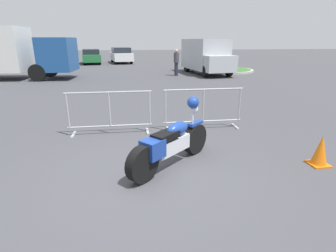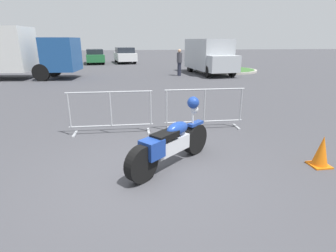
{
  "view_description": "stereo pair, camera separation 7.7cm",
  "coord_description": "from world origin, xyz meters",
  "px_view_note": "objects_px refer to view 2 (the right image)",
  "views": [
    {
      "loc": [
        -0.36,
        -4.05,
        2.25
      ],
      "look_at": [
        0.43,
        0.73,
        0.65
      ],
      "focal_mm": 28.0,
      "sensor_mm": 36.0,
      "label": 1
    },
    {
      "loc": [
        -0.29,
        -4.06,
        2.25
      ],
      "look_at": [
        0.43,
        0.73,
        0.65
      ],
      "focal_mm": 28.0,
      "sensor_mm": 36.0,
      "label": 2
    }
  ],
  "objects_px": {
    "crowd_barrier_far": "(204,109)",
    "pedestrian": "(179,61)",
    "motorcycle": "(171,143)",
    "delivery_van": "(209,55)",
    "parked_car_green": "(95,56)",
    "traffic_cone": "(322,152)",
    "parked_car_silver": "(65,56)",
    "box_truck": "(2,51)",
    "parked_car_white": "(125,55)",
    "parked_car_tan": "(33,56)",
    "crowd_barrier_near": "(111,112)"
  },
  "relations": [
    {
      "from": "delivery_van",
      "to": "parked_car_silver",
      "type": "bearing_deg",
      "value": -136.72
    },
    {
      "from": "motorcycle",
      "to": "traffic_cone",
      "type": "height_order",
      "value": "motorcycle"
    },
    {
      "from": "parked_car_tan",
      "to": "pedestrian",
      "type": "distance_m",
      "value": 16.38
    },
    {
      "from": "crowd_barrier_far",
      "to": "parked_car_silver",
      "type": "distance_m",
      "value": 22.92
    },
    {
      "from": "pedestrian",
      "to": "parked_car_silver",
      "type": "bearing_deg",
      "value": 78.83
    },
    {
      "from": "parked_car_tan",
      "to": "parked_car_white",
      "type": "distance_m",
      "value": 8.79
    },
    {
      "from": "crowd_barrier_near",
      "to": "crowd_barrier_far",
      "type": "height_order",
      "value": "same"
    },
    {
      "from": "traffic_cone",
      "to": "parked_car_silver",
      "type": "bearing_deg",
      "value": 111.87
    },
    {
      "from": "motorcycle",
      "to": "delivery_van",
      "type": "relative_size",
      "value": 0.33
    },
    {
      "from": "parked_car_tan",
      "to": "traffic_cone",
      "type": "bearing_deg",
      "value": -160.51
    },
    {
      "from": "parked_car_green",
      "to": "parked_car_tan",
      "type": "bearing_deg",
      "value": 78.72
    },
    {
      "from": "parked_car_green",
      "to": "traffic_cone",
      "type": "bearing_deg",
      "value": -172.37
    },
    {
      "from": "crowd_barrier_near",
      "to": "pedestrian",
      "type": "relative_size",
      "value": 1.23
    },
    {
      "from": "crowd_barrier_near",
      "to": "parked_car_tan",
      "type": "height_order",
      "value": "parked_car_tan"
    },
    {
      "from": "delivery_van",
      "to": "pedestrian",
      "type": "relative_size",
      "value": 3.07
    },
    {
      "from": "motorcycle",
      "to": "parked_car_white",
      "type": "distance_m",
      "value": 23.66
    },
    {
      "from": "pedestrian",
      "to": "traffic_cone",
      "type": "height_order",
      "value": "pedestrian"
    },
    {
      "from": "crowd_barrier_far",
      "to": "traffic_cone",
      "type": "xyz_separation_m",
      "value": [
        1.55,
        -2.42,
        -0.26
      ]
    },
    {
      "from": "parked_car_white",
      "to": "traffic_cone",
      "type": "bearing_deg",
      "value": -179.32
    },
    {
      "from": "delivery_van",
      "to": "parked_car_white",
      "type": "height_order",
      "value": "delivery_van"
    },
    {
      "from": "delivery_van",
      "to": "traffic_cone",
      "type": "bearing_deg",
      "value": -14.86
    },
    {
      "from": "motorcycle",
      "to": "parked_car_silver",
      "type": "distance_m",
      "value": 24.43
    },
    {
      "from": "pedestrian",
      "to": "parked_car_tan",
      "type": "bearing_deg",
      "value": 86.44
    },
    {
      "from": "crowd_barrier_far",
      "to": "traffic_cone",
      "type": "distance_m",
      "value": 2.88
    },
    {
      "from": "motorcycle",
      "to": "delivery_van",
      "type": "xyz_separation_m",
      "value": [
        4.82,
        13.55,
        0.78
      ]
    },
    {
      "from": "box_truck",
      "to": "parked_car_tan",
      "type": "bearing_deg",
      "value": 105.57
    },
    {
      "from": "parked_car_silver",
      "to": "parked_car_tan",
      "type": "bearing_deg",
      "value": 81.11
    },
    {
      "from": "crowd_barrier_far",
      "to": "parked_car_white",
      "type": "bearing_deg",
      "value": 95.74
    },
    {
      "from": "motorcycle",
      "to": "crowd_barrier_far",
      "type": "height_order",
      "value": "motorcycle"
    },
    {
      "from": "crowd_barrier_far",
      "to": "pedestrian",
      "type": "xyz_separation_m",
      "value": [
        1.41,
        10.77,
        0.37
      ]
    },
    {
      "from": "motorcycle",
      "to": "parked_car_green",
      "type": "distance_m",
      "value": 23.5
    },
    {
      "from": "delivery_van",
      "to": "parked_car_white",
      "type": "bearing_deg",
      "value": -156.46
    },
    {
      "from": "motorcycle",
      "to": "parked_car_white",
      "type": "height_order",
      "value": "parked_car_white"
    },
    {
      "from": "box_truck",
      "to": "motorcycle",
      "type": "bearing_deg",
      "value": -52.1
    },
    {
      "from": "parked_car_silver",
      "to": "pedestrian",
      "type": "distance_m",
      "value": 14.27
    },
    {
      "from": "crowd_barrier_far",
      "to": "delivery_van",
      "type": "bearing_deg",
      "value": 72.56
    },
    {
      "from": "parked_car_tan",
      "to": "parked_car_white",
      "type": "bearing_deg",
      "value": -97.15
    },
    {
      "from": "motorcycle",
      "to": "parked_car_tan",
      "type": "height_order",
      "value": "parked_car_tan"
    },
    {
      "from": "parked_car_silver",
      "to": "parked_car_white",
      "type": "relative_size",
      "value": 1.0
    },
    {
      "from": "box_truck",
      "to": "parked_car_white",
      "type": "height_order",
      "value": "box_truck"
    },
    {
      "from": "parked_car_white",
      "to": "delivery_van",
      "type": "bearing_deg",
      "value": -158.2
    },
    {
      "from": "parked_car_green",
      "to": "pedestrian",
      "type": "xyz_separation_m",
      "value": [
        6.52,
        -10.41,
        0.21
      ]
    },
    {
      "from": "crowd_barrier_near",
      "to": "crowd_barrier_far",
      "type": "distance_m",
      "value": 2.38
    },
    {
      "from": "crowd_barrier_near",
      "to": "box_truck",
      "type": "bearing_deg",
      "value": 122.05
    },
    {
      "from": "motorcycle",
      "to": "parked_car_white",
      "type": "relative_size",
      "value": 0.37
    },
    {
      "from": "parked_car_tan",
      "to": "parked_car_silver",
      "type": "bearing_deg",
      "value": -98.89
    },
    {
      "from": "parked_car_white",
      "to": "parked_car_green",
      "type": "bearing_deg",
      "value": 91.03
    },
    {
      "from": "parked_car_tan",
      "to": "traffic_cone",
      "type": "xyz_separation_m",
      "value": [
        12.51,
        -23.92,
        -0.47
      ]
    },
    {
      "from": "box_truck",
      "to": "parked_car_tan",
      "type": "relative_size",
      "value": 1.7
    },
    {
      "from": "parked_car_green",
      "to": "box_truck",
      "type": "bearing_deg",
      "value": 150.41
    }
  ]
}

